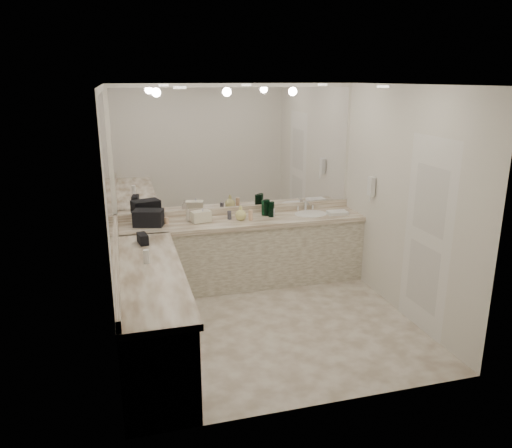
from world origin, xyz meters
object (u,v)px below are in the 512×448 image
object	(u,v)px
wall_phone	(371,186)
soap_bottle_b	(203,216)
sink	(311,215)
hand_towel	(337,213)
soap_bottle_c	(241,213)
soap_bottle_a	(188,214)
cream_cosmetic_case	(201,217)
black_toiletry_bag	(149,218)

from	to	relation	value
wall_phone	soap_bottle_b	distance (m)	2.16
sink	hand_towel	bearing A→B (deg)	-15.87
wall_phone	hand_towel	world-z (taller)	wall_phone
wall_phone	soap_bottle_c	xyz separation A→B (m)	(-1.58, 0.48, -0.36)
sink	soap_bottle_a	bearing A→B (deg)	176.89
sink	soap_bottle_b	world-z (taller)	soap_bottle_b
wall_phone	soap_bottle_a	size ratio (longest dim) A/B	1.32
soap_bottle_a	cream_cosmetic_case	bearing A→B (deg)	-26.57
cream_cosmetic_case	soap_bottle_b	distance (m)	0.03
soap_bottle_a	hand_towel	bearing A→B (deg)	-5.38
wall_phone	hand_towel	xyz separation A→B (m)	(-0.26, 0.40, -0.43)
soap_bottle_b	soap_bottle_c	world-z (taller)	soap_bottle_c
sink	soap_bottle_b	size ratio (longest dim) A/B	2.55
wall_phone	black_toiletry_bag	size ratio (longest dim) A/B	0.68
black_toiletry_bag	hand_towel	size ratio (longest dim) A/B	1.35
sink	soap_bottle_b	bearing A→B (deg)	179.79
soap_bottle_c	wall_phone	bearing A→B (deg)	-16.78
hand_towel	soap_bottle_a	bearing A→B (deg)	174.62
hand_towel	soap_bottle_b	xyz separation A→B (m)	(-1.81, 0.10, 0.06)
soap_bottle_c	soap_bottle_b	bearing A→B (deg)	176.68
soap_bottle_a	soap_bottle_c	world-z (taller)	soap_bottle_c
sink	soap_bottle_c	size ratio (longest dim) A/B	2.33
black_toiletry_bag	soap_bottle_b	distance (m)	0.68
cream_cosmetic_case	soap_bottle_c	bearing A→B (deg)	-17.55
hand_towel	soap_bottle_c	bearing A→B (deg)	176.76
wall_phone	soap_bottle_b	world-z (taller)	wall_phone
black_toiletry_bag	hand_towel	xyz separation A→B (m)	(2.48, -0.12, -0.08)
soap_bottle_c	cream_cosmetic_case	bearing A→B (deg)	175.76
soap_bottle_b	soap_bottle_a	bearing A→B (deg)	153.97
sink	soap_bottle_b	distance (m)	1.47
cream_cosmetic_case	soap_bottle_c	xyz separation A→B (m)	(0.51, -0.04, 0.03)
wall_phone	cream_cosmetic_case	world-z (taller)	wall_phone
black_toiletry_bag	hand_towel	distance (m)	2.49
soap_bottle_a	soap_bottle_b	world-z (taller)	soap_bottle_a
black_toiletry_bag	cream_cosmetic_case	bearing A→B (deg)	-0.91
cream_cosmetic_case	soap_bottle_a	xyz separation A→B (m)	(-0.15, 0.07, 0.02)
wall_phone	hand_towel	size ratio (longest dim) A/B	0.92
sink	soap_bottle_a	distance (m)	1.64
cream_cosmetic_case	wall_phone	bearing A→B (deg)	-27.13
black_toiletry_bag	hand_towel	world-z (taller)	black_toiletry_bag
cream_cosmetic_case	soap_bottle_a	size ratio (longest dim) A/B	1.32
soap_bottle_a	soap_bottle_b	xyz separation A→B (m)	(0.17, -0.08, -0.00)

